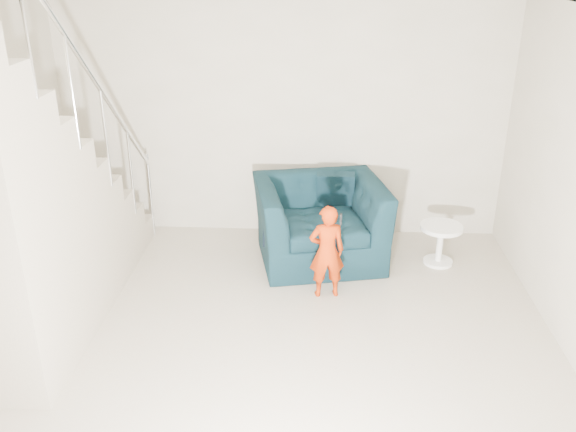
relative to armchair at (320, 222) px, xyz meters
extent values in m
plane|color=tan|center=(-0.45, -2.04, -0.43)|extent=(5.50, 5.50, 0.00)
plane|color=silver|center=(-0.45, -2.04, 2.27)|extent=(5.50, 5.50, 0.00)
plane|color=#A79E88|center=(-0.45, 0.71, 0.92)|extent=(5.00, 0.00, 5.00)
imported|color=black|center=(0.00, 0.00, 0.00)|extent=(1.53, 1.40, 0.86)
imported|color=#AD2205|center=(0.07, -0.78, 0.04)|extent=(0.37, 0.28, 0.94)
cylinder|color=white|center=(1.28, -0.06, -0.01)|extent=(0.44, 0.44, 0.04)
cylinder|color=white|center=(1.28, -0.06, -0.23)|extent=(0.07, 0.07, 0.40)
cylinder|color=white|center=(1.28, -0.06, -0.41)|extent=(0.31, 0.31, 0.03)
cube|color=#ADA089|center=(-2.45, 0.31, -0.29)|extent=(1.00, 0.30, 0.27)
cube|color=#ADA089|center=(-2.45, 0.01, -0.16)|extent=(1.00, 0.30, 0.54)
cube|color=#ADA089|center=(-2.45, -0.29, -0.02)|extent=(1.00, 0.30, 0.81)
cube|color=#ADA089|center=(-2.45, -0.59, 0.11)|extent=(1.00, 0.30, 1.08)
cube|color=#ADA089|center=(-2.45, -0.89, 0.25)|extent=(1.00, 0.30, 1.35)
cube|color=#ADA089|center=(-2.45, -1.19, 0.38)|extent=(1.00, 0.30, 1.62)
cube|color=#ADA089|center=(-2.45, -1.49, 0.52)|extent=(1.00, 0.30, 1.89)
cube|color=#ADA089|center=(-2.45, -1.79, 0.65)|extent=(1.00, 0.30, 2.16)
cylinder|color=silver|center=(-1.95, -1.04, 1.82)|extent=(0.04, 3.03, 2.73)
cylinder|color=silver|center=(-1.95, 0.46, 0.07)|extent=(0.04, 0.04, 1.00)
cube|color=black|center=(0.16, 0.35, 0.24)|extent=(0.41, 0.20, 0.41)
cube|color=black|center=(-0.55, -0.07, 0.11)|extent=(0.05, 0.49, 0.54)
cube|color=black|center=(0.19, -0.80, 0.39)|extent=(0.02, 0.05, 0.10)
camera|label=1|loc=(-0.03, -5.95, 2.65)|focal=38.00mm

